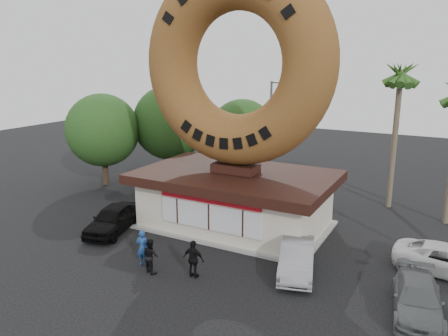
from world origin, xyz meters
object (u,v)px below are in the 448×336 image
street_lamp (272,127)px  car_silver (297,258)px  person_center (150,256)px  donut_shop (235,197)px  car_grey (417,299)px  giant_donut (236,64)px  person_left (143,248)px  person_right (194,259)px  car_black (113,219)px

street_lamp → car_silver: 15.97m
person_center → car_silver: 6.79m
donut_shop → car_grey: bearing=-25.2°
giant_donut → person_left: bearing=-103.2°
giant_donut → car_grey: giant_donut is taller
car_silver → car_grey: size_ratio=0.99×
person_right → car_silver: person_right is taller
giant_donut → person_center: giant_donut is taller
person_left → car_black: 4.89m
giant_donut → car_grey: (10.41, -4.91, -8.76)m
car_black → car_silver: bearing=-12.8°
person_right → car_black: person_right is taller
person_center → car_silver: bearing=-134.2°
giant_donut → car_silver: bearing=-36.7°
person_right → car_grey: 9.35m
car_silver → car_grey: (5.26, -1.07, -0.08)m
donut_shop → car_black: 7.16m
person_right → giant_donut: bearing=-81.3°
donut_shop → car_black: size_ratio=2.48×
street_lamp → person_center: bearing=-86.5°
street_lamp → car_black: bearing=-105.4°
street_lamp → person_left: bearing=-89.0°
giant_donut → person_center: (-0.82, -7.05, -8.58)m
donut_shop → car_silver: (5.15, -3.83, -1.05)m
donut_shop → car_black: bearing=-144.3°
person_right → car_black: 7.37m
car_black → car_silver: size_ratio=1.04×
giant_donut → street_lamp: bearing=100.5°
giant_donut → car_black: (-5.76, -4.16, -8.63)m
person_center → person_right: (2.04, 0.51, 0.07)m
giant_donut → street_lamp: size_ratio=1.40×
person_left → person_center: bearing=139.7°
street_lamp → person_right: bearing=-79.5°
giant_donut → person_center: 11.14m
street_lamp → car_grey: street_lamp is taller
street_lamp → car_grey: size_ratio=1.82×
street_lamp → person_center: street_lamp is taller
donut_shop → street_lamp: street_lamp is taller
car_black → car_grey: (16.17, -0.76, -0.13)m
donut_shop → person_center: donut_shop is taller
giant_donut → street_lamp: 11.30m
giant_donut → donut_shop: bearing=-90.0°
street_lamp → person_left: size_ratio=4.47×
street_lamp → car_black: 15.15m
donut_shop → street_lamp: (-1.86, 10.02, 2.72)m
donut_shop → person_left: donut_shop is taller
car_silver → person_right: bearing=-162.0°
person_left → person_right: 2.79m
car_black → street_lamp: bearing=60.1°
street_lamp → car_black: size_ratio=1.77×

